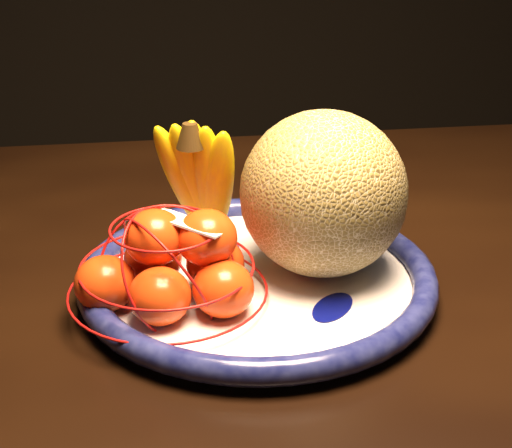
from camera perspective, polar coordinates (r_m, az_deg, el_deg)
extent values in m
cube|color=black|center=(0.90, 13.04, -3.68)|extent=(1.55, 0.96, 0.04)
cylinder|color=white|center=(0.80, 0.12, -4.40)|extent=(0.33, 0.33, 0.01)
torus|color=#050734|center=(0.79, 0.12, -3.71)|extent=(0.36, 0.36, 0.03)
cylinder|color=white|center=(0.80, 0.12, -4.68)|extent=(0.16, 0.16, 0.00)
ellipsoid|color=#040956|center=(0.75, 5.59, -6.05)|extent=(0.13, 0.13, 0.00)
ellipsoid|color=#040956|center=(0.87, -2.79, -1.42)|extent=(0.12, 0.12, 0.00)
ellipsoid|color=#040956|center=(0.79, -7.44, -4.50)|extent=(0.11, 0.09, 0.00)
sphere|color=olive|center=(0.78, 4.92, 2.20)|extent=(0.17, 0.17, 0.17)
ellipsoid|color=#F3D500|center=(0.83, -5.09, 3.23)|extent=(0.10, 0.08, 0.16)
ellipsoid|color=#F3D500|center=(0.82, -4.49, 3.25)|extent=(0.08, 0.09, 0.16)
ellipsoid|color=#F3D500|center=(0.82, -3.93, 3.31)|extent=(0.06, 0.09, 0.16)
ellipsoid|color=#F3D500|center=(0.82, -3.47, 3.15)|extent=(0.05, 0.09, 0.16)
ellipsoid|color=#F3D500|center=(0.82, -2.87, 3.03)|extent=(0.04, 0.10, 0.16)
cone|color=black|center=(0.80, -4.13, 8.02)|extent=(0.03, 0.03, 0.02)
ellipsoid|color=red|center=(0.75, -10.93, -4.28)|extent=(0.06, 0.06, 0.05)
ellipsoid|color=red|center=(0.72, -7.01, -5.23)|extent=(0.06, 0.06, 0.05)
ellipsoid|color=red|center=(0.72, -2.40, -4.73)|extent=(0.06, 0.06, 0.05)
ellipsoid|color=red|center=(0.78, -7.52, -2.54)|extent=(0.06, 0.06, 0.05)
ellipsoid|color=red|center=(0.77, -2.98, -2.87)|extent=(0.06, 0.06, 0.05)
ellipsoid|color=red|center=(0.73, -7.37, -0.96)|extent=(0.06, 0.06, 0.05)
ellipsoid|color=red|center=(0.73, -3.61, -0.99)|extent=(0.06, 0.06, 0.05)
torus|color=#A10F0D|center=(0.76, -6.40, -4.79)|extent=(0.25, 0.25, 0.00)
torus|color=#A10F0D|center=(0.74, -6.50, -3.05)|extent=(0.22, 0.22, 0.00)
torus|color=#A10F0D|center=(0.73, -6.64, -0.26)|extent=(0.14, 0.14, 0.00)
torus|color=#A10F0D|center=(0.75, -6.47, -3.48)|extent=(0.13, 0.06, 0.12)
torus|color=#A10F0D|center=(0.75, -6.47, -3.48)|extent=(0.12, 0.14, 0.12)
torus|color=#A10F0D|center=(0.75, -6.47, -3.48)|extent=(0.11, 0.14, 0.12)
cube|color=white|center=(0.72, -4.91, 0.08)|extent=(0.07, 0.07, 0.01)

